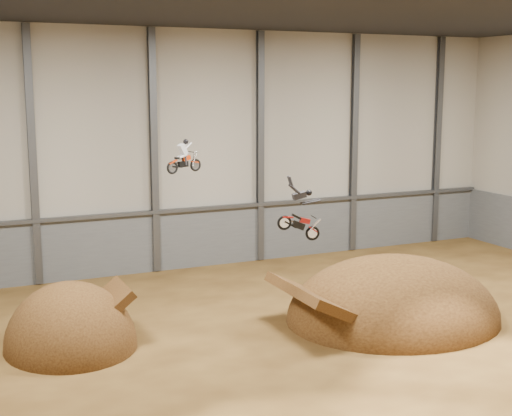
{
  "coord_description": "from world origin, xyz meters",
  "views": [
    {
      "loc": [
        -14.69,
        -24.53,
        10.77
      ],
      "look_at": [
        -1.82,
        4.0,
        5.37
      ],
      "focal_mm": 50.0,
      "sensor_mm": 36.0,
      "label": 1
    }
  ],
  "objects_px": {
    "takeoff_ramp": "(71,346)",
    "fmx_rider_a": "(184,155)",
    "landing_ramp": "(393,319)",
    "fmx_rider_b": "(296,209)"
  },
  "relations": [
    {
      "from": "takeoff_ramp",
      "to": "fmx_rider_b",
      "type": "relative_size",
      "value": 2.4
    },
    {
      "from": "landing_ramp",
      "to": "fmx_rider_a",
      "type": "xyz_separation_m",
      "value": [
        -8.6,
        4.51,
        7.65
      ]
    },
    {
      "from": "takeoff_ramp",
      "to": "fmx_rider_a",
      "type": "xyz_separation_m",
      "value": [
        5.74,
        1.91,
        7.65
      ]
    },
    {
      "from": "landing_ramp",
      "to": "fmx_rider_a",
      "type": "bearing_deg",
      "value": 152.35
    },
    {
      "from": "takeoff_ramp",
      "to": "landing_ramp",
      "type": "xyz_separation_m",
      "value": [
        14.34,
        -2.59,
        0.0
      ]
    },
    {
      "from": "takeoff_ramp",
      "to": "fmx_rider_a",
      "type": "height_order",
      "value": "fmx_rider_a"
    },
    {
      "from": "takeoff_ramp",
      "to": "fmx_rider_a",
      "type": "distance_m",
      "value": 9.75
    },
    {
      "from": "landing_ramp",
      "to": "fmx_rider_b",
      "type": "bearing_deg",
      "value": -178.51
    },
    {
      "from": "landing_ramp",
      "to": "fmx_rider_b",
      "type": "xyz_separation_m",
      "value": [
        -5.22,
        -0.14,
        5.62
      ]
    },
    {
      "from": "fmx_rider_a",
      "to": "fmx_rider_b",
      "type": "distance_m",
      "value": 6.09
    }
  ]
}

